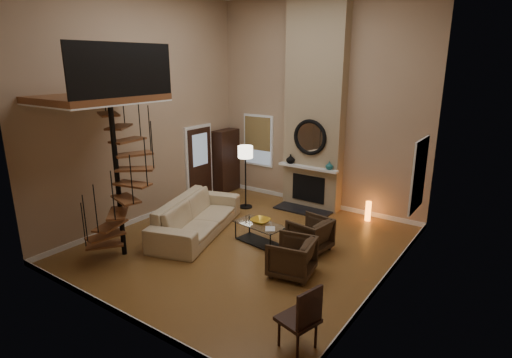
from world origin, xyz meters
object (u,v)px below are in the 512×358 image
Objects in this scene: coffee_table at (259,231)px; floor_lamp at (245,157)px; hutch at (226,161)px; sofa at (197,216)px; armchair_near at (313,235)px; armchair_far at (295,258)px; side_chair at (303,317)px; accent_lamp at (368,211)px.

floor_lamp is at bearing 133.72° from coffee_table.
sofa is at bearing -63.44° from hutch.
armchair_near is 1.11m from armchair_far.
hutch is 1.85× the size of side_chair.
hutch is 3.98m from coffee_table.
coffee_table is (-1.35, 0.77, -0.07)m from armchair_far.
accent_lamp reaches higher than coffee_table.
hutch reaches higher than side_chair.
accent_lamp is at bearing 60.74° from coffee_table.
hutch is 4.52m from accent_lamp.
floor_lamp is 5.92m from side_chair.
coffee_table is (1.53, 0.35, -0.11)m from sofa.
accent_lamp is 5.28m from side_chair.
hutch is at bearing -138.63° from armchair_far.
sofa is 4.25m from accent_lamp.
sofa is 3.66× the size of armchair_near.
sofa is 2.83× the size of side_chair.
armchair_far is (0.21, -1.09, 0.00)m from armchair_near.
side_chair is (1.11, -1.76, 0.17)m from armchair_far.
armchair_far is 3.98m from floor_lamp.
armchair_far is at bearing -39.69° from floor_lamp.
hutch reaches higher than coffee_table.
hutch is 3.29m from sofa.
hutch is 1.10× the size of floor_lamp.
hutch is 4.73m from armchair_near.
floor_lamp is at bearing -15.63° from sofa.
sofa is at bearing -87.90° from floor_lamp.
armchair_far is at bearing 18.91° from armchair_near.
hutch reaches higher than armchair_near.
armchair_far is 1.61× the size of accent_lamp.
floor_lamp reaches higher than armchair_far.
coffee_table is 3.54m from side_chair.
accent_lamp is (4.46, 0.09, -0.70)m from hutch.
sofa is at bearing -167.11° from coffee_table.
armchair_far is 0.47× the size of floor_lamp.
sofa is at bearing -109.44° from armchair_far.
side_chair is (4.06, -4.21, -0.89)m from floor_lamp.
armchair_far is at bearing 122.22° from side_chair.
floor_lamp is at bearing -32.54° from hutch.
sofa is 3.56× the size of armchair_far.
coffee_table is at bearing -94.84° from sofa.
accent_lamp is 0.49× the size of side_chair.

